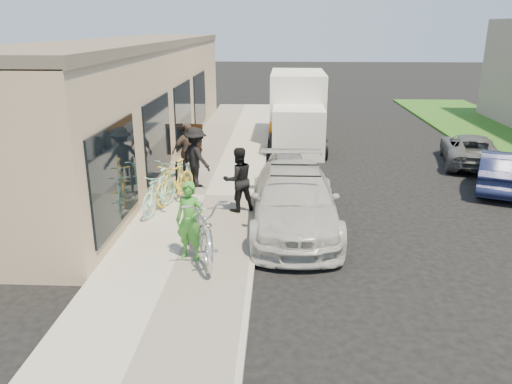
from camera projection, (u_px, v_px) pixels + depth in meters
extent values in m
plane|color=black|center=(275.00, 246.00, 11.17)|extent=(120.00, 120.00, 0.00)
cube|color=#AFA99E|center=(205.00, 197.00, 14.08)|extent=(3.00, 34.00, 0.15)
cube|color=#A4A096|center=(260.00, 198.00, 14.01)|extent=(0.12, 34.00, 0.13)
cube|color=tan|center=(135.00, 102.00, 18.35)|extent=(3.50, 20.00, 4.00)
cube|color=#675C4E|center=(130.00, 43.00, 17.68)|extent=(3.60, 20.00, 0.25)
cube|color=black|center=(115.00, 175.00, 10.82)|extent=(0.06, 3.00, 2.20)
cube|color=black|center=(158.00, 136.00, 14.61)|extent=(0.06, 3.00, 2.20)
cube|color=black|center=(183.00, 113.00, 18.39)|extent=(0.06, 3.00, 2.20)
cube|color=black|center=(200.00, 98.00, 22.18)|extent=(0.06, 3.00, 2.20)
cylinder|color=black|center=(177.00, 178.00, 14.07)|extent=(0.06, 0.06, 0.88)
cylinder|color=black|center=(184.00, 172.00, 14.62)|extent=(0.06, 0.06, 0.88)
cylinder|color=black|center=(180.00, 160.00, 14.21)|extent=(0.17, 0.59, 0.06)
cube|color=black|center=(189.00, 141.00, 18.16)|extent=(0.70, 0.43, 1.07)
cube|color=black|center=(194.00, 139.00, 18.52)|extent=(0.70, 0.43, 1.07)
cube|color=black|center=(189.00, 140.00, 18.11)|extent=(0.55, 0.31, 0.77)
imported|color=#B9B9B5|center=(294.00, 200.00, 11.93)|extent=(2.12, 5.02, 1.45)
cylinder|color=black|center=(296.00, 176.00, 11.18)|extent=(1.15, 0.04, 0.04)
cylinder|color=black|center=(294.00, 165.00, 12.10)|extent=(1.15, 0.04, 0.04)
imported|color=gray|center=(289.00, 169.00, 15.21)|extent=(1.46, 3.09, 1.02)
cube|color=white|center=(298.00, 132.00, 18.57)|extent=(1.93, 1.93, 1.81)
cube|color=black|center=(299.00, 122.00, 18.45)|extent=(1.76, 0.08, 0.86)
cube|color=white|center=(297.00, 105.00, 21.09)|extent=(2.24, 4.02, 2.76)
cube|color=#CD660C|center=(297.00, 120.00, 21.29)|extent=(2.26, 4.04, 0.52)
cylinder|color=black|center=(272.00, 149.00, 18.34)|extent=(0.25, 0.76, 0.76)
cylinder|color=black|center=(324.00, 149.00, 18.23)|extent=(0.25, 0.76, 0.76)
cylinder|color=black|center=(273.00, 142.00, 19.33)|extent=(0.25, 0.76, 0.76)
cylinder|color=black|center=(322.00, 143.00, 19.22)|extent=(0.25, 0.76, 0.76)
cylinder|color=black|center=(275.00, 125.00, 22.75)|extent=(0.25, 0.76, 0.76)
cylinder|color=black|center=(317.00, 125.00, 22.65)|extent=(0.25, 0.76, 0.76)
imported|color=#161C44|center=(502.00, 170.00, 14.86)|extent=(2.52, 3.76, 1.17)
imported|color=#505254|center=(470.00, 149.00, 17.56)|extent=(2.58, 4.16, 1.07)
imported|color=silver|center=(202.00, 224.00, 10.20)|extent=(1.62, 2.75, 1.36)
imported|color=#3C8F2F|center=(190.00, 221.00, 9.99)|extent=(0.68, 0.54, 1.63)
imported|color=black|center=(238.00, 179.00, 12.62)|extent=(1.00, 0.92, 1.66)
imported|color=#98E3CA|center=(159.00, 191.00, 12.65)|extent=(0.93, 1.85, 1.07)
imported|color=#98E3CA|center=(175.00, 174.00, 14.32)|extent=(1.19, 1.98, 0.98)
imported|color=yellow|center=(175.00, 181.00, 13.39)|extent=(1.15, 1.91, 1.11)
imported|color=black|center=(196.00, 157.00, 14.57)|extent=(1.26, 1.26, 1.75)
imported|color=brown|center=(187.00, 152.00, 15.23)|extent=(1.07, 0.97, 1.75)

